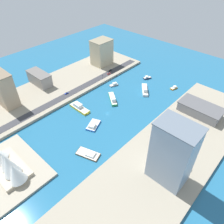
# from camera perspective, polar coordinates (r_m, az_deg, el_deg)

# --- Properties ---
(ground_plane) EXTENTS (440.00, 440.00, 0.00)m
(ground_plane) POSITION_cam_1_polar(r_m,az_deg,el_deg) (229.73, -1.29, -0.30)
(ground_plane) COLOR #23668E
(quay_west) EXTENTS (70.00, 240.00, 2.91)m
(quay_west) POSITION_cam_1_polar(r_m,az_deg,el_deg) (197.41, 16.03, -10.06)
(quay_west) COLOR #9E937F
(quay_west) RESTS_ON ground_plane
(quay_east) EXTENTS (70.00, 240.00, 2.91)m
(quay_east) POSITION_cam_1_polar(r_m,az_deg,el_deg) (280.26, -13.31, 7.04)
(quay_east) COLOR #9E937F
(quay_east) RESTS_ON ground_plane
(peninsula_point) EXTENTS (64.61, 48.19, 2.00)m
(peninsula_point) POSITION_cam_1_polar(r_m,az_deg,el_deg) (197.09, -25.84, -13.81)
(peninsula_point) COLOR #A89E89
(peninsula_point) RESTS_ON ground_plane
(road_strip) EXTENTS (9.64, 228.00, 0.15)m
(road_strip) POSITION_cam_1_polar(r_m,az_deg,el_deg) (262.17, -10.16, 5.48)
(road_strip) COLOR #38383D
(road_strip) RESTS_ON quay_east
(ferry_white_commuter) EXTENTS (21.37, 24.51, 6.68)m
(ferry_white_commuter) POSITION_cam_1_polar(r_m,az_deg,el_deg) (266.04, 8.84, 6.03)
(ferry_white_commuter) COLOR silver
(ferry_white_commuter) RESTS_ON ground_plane
(ferry_green_doubledeck) EXTENTS (24.80, 20.89, 6.39)m
(ferry_green_doubledeck) POSITION_cam_1_polar(r_m,az_deg,el_deg) (247.29, 0.21, 3.62)
(ferry_green_doubledeck) COLOR #2D8C4C
(ferry_green_doubledeck) RESTS_ON ground_plane
(catamaran_blue) EXTENTS (15.50, 19.52, 4.20)m
(catamaran_blue) POSITION_cam_1_polar(r_m,az_deg,el_deg) (214.05, -5.10, -3.54)
(catamaran_blue) COLOR blue
(catamaran_blue) RESTS_ON ground_plane
(ferry_yellow_fast) EXTENTS (27.46, 8.14, 6.55)m
(ferry_yellow_fast) POSITION_cam_1_polar(r_m,az_deg,el_deg) (236.53, -8.80, 1.22)
(ferry_yellow_fast) COLOR yellow
(ferry_yellow_fast) RESTS_ON ground_plane
(patrol_launch_navy) EXTENTS (8.41, 11.91, 3.97)m
(patrol_launch_navy) POSITION_cam_1_polar(r_m,az_deg,el_deg) (292.86, 9.45, 9.10)
(patrol_launch_navy) COLOR #1E284C
(patrol_launch_navy) RESTS_ON ground_plane
(barge_flat_brown) EXTENTS (22.32, 15.06, 3.13)m
(barge_flat_brown) POSITION_cam_1_polar(r_m,az_deg,el_deg) (189.47, -6.33, -11.15)
(barge_flat_brown) COLOR brown
(barge_flat_brown) RESTS_ON ground_plane
(water_taxi_orange) EXTENTS (6.35, 11.01, 3.30)m
(water_taxi_orange) POSITION_cam_1_polar(r_m,az_deg,el_deg) (279.07, 16.31, 6.26)
(water_taxi_orange) COLOR orange
(water_taxi_orange) RESTS_ON ground_plane
(yacht_sleek_gray) EXTENTS (7.99, 12.58, 3.85)m
(yacht_sleek_gray) POSITION_cam_1_polar(r_m,az_deg,el_deg) (274.01, 0.53, 7.38)
(yacht_sleek_gray) COLOR #999EA3
(yacht_sleek_gray) RESTS_ON ground_plane
(tower_tall_glass) EXTENTS (28.96, 20.16, 53.59)m
(tower_tall_glass) POSITION_cam_1_polar(r_m,az_deg,el_deg) (157.19, 15.89, -10.76)
(tower_tall_glass) COLOR #8C9EB2
(tower_tall_glass) RESTS_ON quay_west
(office_block_beige) EXTENTS (21.93, 28.11, 35.56)m
(office_block_beige) POSITION_cam_1_polar(r_m,az_deg,el_deg) (314.90, -2.79, 15.77)
(office_block_beige) COLOR #C6B793
(office_block_beige) RESTS_ON quay_east
(carpark_squat_concrete) EXTENTS (35.30, 15.65, 15.53)m
(carpark_squat_concrete) POSITION_cam_1_polar(r_m,az_deg,el_deg) (284.18, -18.90, 8.57)
(carpark_squat_concrete) COLOR gray
(carpark_squat_concrete) RESTS_ON quay_east
(warehouse_low_gray) EXTENTS (43.83, 22.88, 10.31)m
(warehouse_low_gray) POSITION_cam_1_polar(r_m,az_deg,el_deg) (240.36, 22.64, 0.68)
(warehouse_low_gray) COLOR gray
(warehouse_low_gray) RESTS_ON quay_west
(apartment_midrise_tan) EXTENTS (28.24, 16.49, 38.35)m
(apartment_midrise_tan) POSITION_cam_1_polar(r_m,az_deg,el_deg) (254.58, -27.09, 5.44)
(apartment_midrise_tan) COLOR tan
(apartment_midrise_tan) RESTS_ON quay_east
(suv_black) EXTENTS (1.85, 5.14, 1.60)m
(suv_black) POSITION_cam_1_polar(r_m,az_deg,el_deg) (302.27, -0.42, 11.19)
(suv_black) COLOR black
(suv_black) RESTS_ON road_strip
(hatchback_blue) EXTENTS (1.96, 4.71, 1.68)m
(hatchback_blue) POSITION_cam_1_polar(r_m,az_deg,el_deg) (259.09, -12.14, 4.97)
(hatchback_blue) COLOR black
(hatchback_blue) RESTS_ON road_strip
(pickup_red) EXTENTS (2.06, 4.59, 1.66)m
(pickup_red) POSITION_cam_1_polar(r_m,az_deg,el_deg) (293.90, -0.87, 10.32)
(pickup_red) COLOR black
(pickup_red) RESTS_ON road_strip
(traffic_light_waterfront) EXTENTS (0.36, 0.36, 6.50)m
(traffic_light_waterfront) POSITION_cam_1_polar(r_m,az_deg,el_deg) (279.99, -2.58, 9.49)
(traffic_light_waterfront) COLOR black
(traffic_light_waterfront) RESTS_ON quay_east
(opera_landmark) EXTENTS (46.10, 22.40, 21.66)m
(opera_landmark) POSITION_cam_1_polar(r_m,az_deg,el_deg) (188.60, -26.29, -12.55)
(opera_landmark) COLOR #BCAD93
(opera_landmark) RESTS_ON peninsula_point
(park_tree_cluster) EXTENTS (19.22, 22.19, 8.00)m
(park_tree_cluster) POSITION_cam_1_polar(r_m,az_deg,el_deg) (177.69, 15.48, -13.83)
(park_tree_cluster) COLOR brown
(park_tree_cluster) RESTS_ON quay_west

